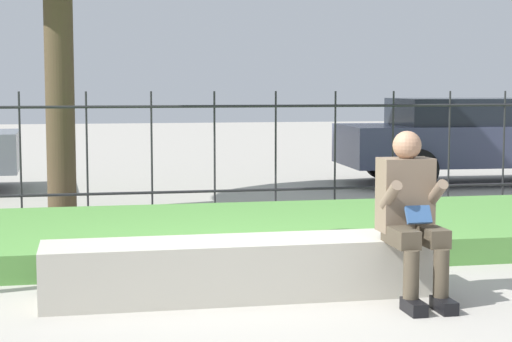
{
  "coord_description": "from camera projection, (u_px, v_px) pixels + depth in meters",
  "views": [
    {
      "loc": [
        -1.13,
        -6.09,
        1.55
      ],
      "look_at": [
        0.72,
        3.17,
        0.61
      ],
      "focal_mm": 60.0,
      "sensor_mm": 36.0,
      "label": 1
    }
  ],
  "objects": [
    {
      "name": "car_parked_right",
      "position": [
        483.0,
        137.0,
        13.61
      ],
      "size": [
        4.69,
        1.99,
        1.36
      ],
      "rotation": [
        0.0,
        0.0,
        -0.04
      ],
      "color": "#383D56",
      "rests_on": "ground_plane"
    },
    {
      "name": "stone_bench",
      "position": [
        242.0,
        272.0,
        6.29
      ],
      "size": [
        2.91,
        0.58,
        0.43
      ],
      "color": "#B7B2A3",
      "rests_on": "ground_plane"
    },
    {
      "name": "person_seated_reader",
      "position": [
        411.0,
        210.0,
        6.16
      ],
      "size": [
        0.42,
        0.73,
        1.23
      ],
      "color": "black",
      "rests_on": "ground_plane"
    },
    {
      "name": "grass_berm",
      "position": [
        206.0,
        234.0,
        8.3
      ],
      "size": [
        10.95,
        2.7,
        0.23
      ],
      "color": "#569342",
      "rests_on": "ground_plane"
    },
    {
      "name": "iron_fence",
      "position": [
        183.0,
        151.0,
        10.1
      ],
      "size": [
        8.95,
        0.03,
        1.49
      ],
      "color": "#232326",
      "rests_on": "ground_plane"
    },
    {
      "name": "ground_plane",
      "position": [
        245.0,
        297.0,
        6.31
      ],
      "size": [
        60.0,
        60.0,
        0.0
      ],
      "primitive_type": "plane",
      "color": "#A8A399"
    }
  ]
}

